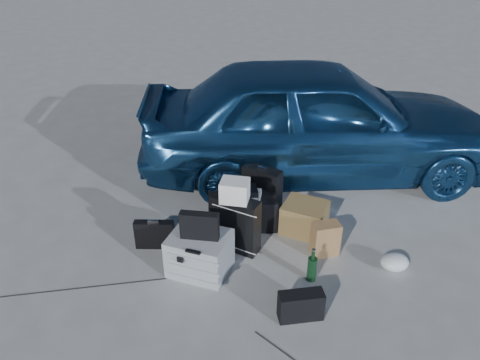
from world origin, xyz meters
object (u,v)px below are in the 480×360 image
duffel_bag (243,212)px  cardboard_box (304,218)px  pelican_case (200,253)px  suitcase_left (262,191)px  suitcase_right (236,224)px  green_bottle (312,265)px  briefcase (155,235)px  car (317,118)px

duffel_bag → cardboard_box: bearing=-10.2°
pelican_case → suitcase_left: 1.16m
pelican_case → suitcase_right: (0.28, 0.39, 0.10)m
cardboard_box → pelican_case: bearing=-140.6°
suitcase_right → green_bottle: bearing=-5.6°
briefcase → suitcase_left: suitcase_left is taller
duffel_bag → green_bottle: bearing=-56.6°
pelican_case → cardboard_box: pelican_case is taller
briefcase → green_bottle: bearing=-16.5°
pelican_case → briefcase: pelican_case is taller
briefcase → suitcase_right: size_ratio=0.68×
car → green_bottle: size_ratio=12.80×
suitcase_left → duffel_bag: bearing=-97.1°
briefcase → suitcase_left: size_ratio=0.70×
duffel_bag → green_bottle: duffel_bag is taller
car → suitcase_right: size_ratio=7.48×
suitcase_left → duffel_bag: (-0.17, -0.29, -0.10)m
duffel_bag → car: bearing=50.0°
pelican_case → green_bottle: (1.06, 0.02, -0.03)m
car → duffel_bag: 1.67m
suitcase_left → green_bottle: suitcase_left is taller
car → cardboard_box: size_ratio=9.94×
suitcase_left → green_bottle: size_ratio=1.67×
pelican_case → suitcase_left: (0.47, 1.06, 0.09)m
cardboard_box → green_bottle: green_bottle is taller
briefcase → cardboard_box: bearing=11.7°
green_bottle → briefcase: bearing=170.7°
briefcase → cardboard_box: 1.58m
car → suitcase_left: car is taller
pelican_case → suitcase_right: suitcase_right is taller
suitcase_right → duffel_bag: 0.40m
cardboard_box → green_bottle: 0.78m
suitcase_left → cardboard_box: suitcase_left is taller
briefcase → pelican_case: bearing=-34.6°
car → pelican_case: size_ratio=8.06×
briefcase → suitcase_left: bearing=30.7°
briefcase → green_bottle: 1.61m
car → briefcase: size_ratio=10.99×
suitcase_right → pelican_case: bearing=-105.9°
duffel_bag → suitcase_left: bearing=47.2°
duffel_bag → suitcase_right: bearing=-104.2°
car → pelican_case: car is taller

